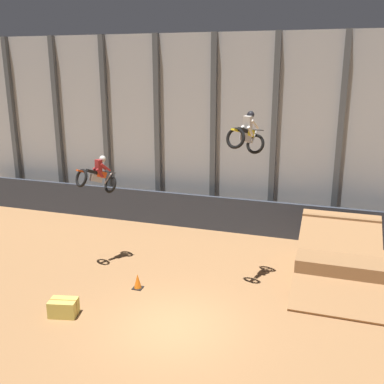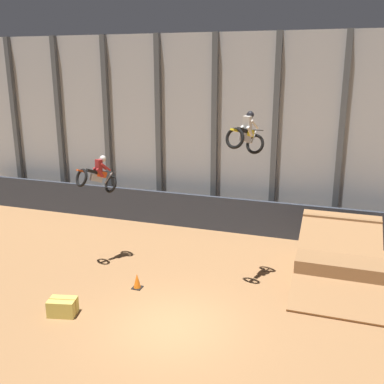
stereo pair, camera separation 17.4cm
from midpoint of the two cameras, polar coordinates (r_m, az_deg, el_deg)
name	(u,v)px [view 1 (the left image)]	position (r m, az deg, el deg)	size (l,w,h in m)	color
ground_plane	(173,326)	(14.91, -2.75, -16.66)	(60.00, 60.00, 0.00)	#996B42
arena_back_wall	(244,133)	(22.65, 6.36, 7.49)	(32.00, 0.40, 9.55)	#ADB2B7
lower_barrier	(235,216)	(22.22, 5.31, -3.00)	(31.36, 0.20, 1.75)	#2D333D
dirt_ramp	(338,257)	(18.70, 17.83, -7.89)	(3.11, 5.15, 2.18)	olive
rider_bike_left_air	(97,176)	(18.40, -12.19, 2.04)	(1.43, 1.82, 1.65)	black
rider_bike_right_air	(247,135)	(15.91, 6.65, 7.25)	(1.24, 1.80, 1.61)	black
traffic_cone_near_ramp	(138,281)	(17.09, -7.21, -11.20)	(0.36, 0.36, 0.58)	black
hay_bale_trackside	(64,308)	(15.92, -16.31, -13.91)	(1.01, 0.79, 0.57)	#CCB751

